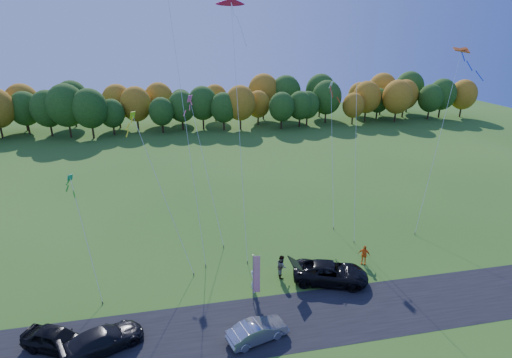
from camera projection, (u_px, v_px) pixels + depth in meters
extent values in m
plane|color=#295C18|center=(271.00, 287.00, 31.63)|extent=(160.00, 160.00, 0.00)
cube|color=black|center=(284.00, 321.00, 27.96)|extent=(90.00, 6.00, 0.01)
imported|color=black|center=(330.00, 273.00, 32.11)|extent=(6.55, 4.54, 1.66)
imported|color=#A1A0A4|center=(258.00, 331.00, 26.13)|extent=(4.32, 2.52, 1.34)
imported|color=black|center=(103.00, 340.00, 25.28)|extent=(5.48, 3.96, 1.48)
imported|color=black|center=(56.00, 339.00, 25.29)|extent=(4.80, 3.59, 1.52)
imported|color=silver|center=(254.00, 281.00, 30.87)|extent=(0.66, 0.79, 1.85)
imported|color=gray|center=(282.00, 266.00, 32.73)|extent=(0.80, 1.00, 1.95)
imported|color=orange|center=(364.00, 255.00, 34.56)|extent=(1.11, 0.93, 1.78)
cylinder|color=#999999|center=(253.00, 279.00, 29.18)|extent=(0.06, 0.06, 4.10)
cube|color=red|center=(257.00, 274.00, 29.04)|extent=(0.51, 0.11, 3.07)
cube|color=navy|center=(256.00, 261.00, 28.67)|extent=(0.51, 0.10, 0.80)
cylinder|color=#4C3F33|center=(206.00, 265.00, 34.41)|extent=(0.08, 0.08, 0.20)
cylinder|color=#4C3F33|center=(354.00, 242.00, 38.26)|extent=(0.08, 0.08, 0.20)
cylinder|color=#4C3F33|center=(247.00, 262.00, 34.94)|extent=(0.08, 0.08, 0.20)
cone|color=#E00E4F|center=(231.00, 1.00, 36.05)|extent=(2.73, 2.09, 2.99)
cylinder|color=#4C3F33|center=(415.00, 234.00, 39.79)|extent=(0.08, 0.08, 0.20)
cube|color=#D05517|center=(462.00, 50.00, 41.61)|extent=(3.44, 1.19, 1.30)
cylinder|color=#4C3F33|center=(194.00, 274.00, 33.21)|extent=(0.08, 0.08, 0.20)
cube|color=#A5E317|center=(133.00, 115.00, 33.11)|extent=(1.06, 1.06, 1.26)
cylinder|color=#4C3F33|center=(102.00, 303.00, 29.72)|extent=(0.08, 0.08, 0.20)
cube|color=#1A9E66|center=(70.00, 178.00, 31.47)|extent=(0.90, 0.90, 1.05)
cylinder|color=#4C3F33|center=(333.00, 228.00, 40.87)|extent=(0.08, 0.08, 0.20)
cube|color=silver|center=(331.00, 85.00, 42.87)|extent=(1.21, 1.21, 1.43)
cylinder|color=#4C3F33|center=(224.00, 246.00, 37.46)|extent=(0.08, 0.08, 0.20)
cube|color=#EC4E9D|center=(190.00, 99.00, 40.32)|extent=(1.20, 1.20, 1.43)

